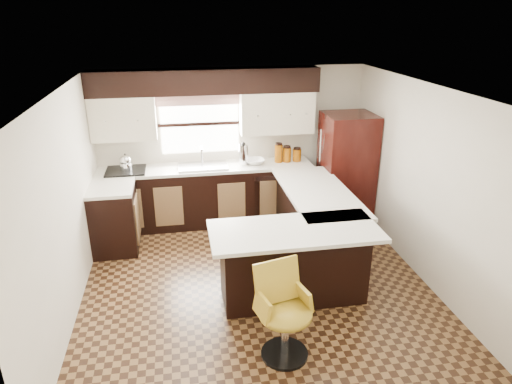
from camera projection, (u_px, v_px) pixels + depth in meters
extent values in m
plane|color=#49301A|center=(256.00, 283.00, 5.72)|extent=(4.40, 4.40, 0.00)
plane|color=silver|center=(256.00, 90.00, 4.83)|extent=(4.40, 4.40, 0.00)
plane|color=beige|center=(232.00, 144.00, 7.29)|extent=(4.40, 0.00, 4.40)
plane|color=beige|center=(310.00, 309.00, 3.26)|extent=(4.40, 0.00, 4.40)
plane|color=beige|center=(66.00, 208.00, 4.93)|extent=(0.00, 4.40, 4.40)
plane|color=beige|center=(424.00, 184.00, 5.62)|extent=(0.00, 4.40, 4.40)
cube|color=black|center=(207.00, 196.00, 7.22)|extent=(3.30, 0.60, 0.90)
cube|color=black|center=(115.00, 220.00, 6.40)|extent=(0.60, 0.70, 0.90)
cube|color=silver|center=(206.00, 168.00, 7.04)|extent=(3.30, 0.60, 0.04)
cube|color=silver|center=(111.00, 189.00, 6.23)|extent=(0.60, 0.70, 0.04)
cube|color=black|center=(205.00, 81.00, 6.68)|extent=(3.40, 0.35, 0.36)
cube|color=beige|center=(123.00, 118.00, 6.67)|extent=(0.94, 0.35, 0.64)
cube|color=beige|center=(277.00, 112.00, 7.04)|extent=(1.14, 0.35, 0.64)
cube|color=white|center=(200.00, 124.00, 7.06)|extent=(1.20, 0.02, 0.90)
cube|color=#D19B93|center=(199.00, 99.00, 6.87)|extent=(1.30, 0.06, 0.18)
cube|color=#B2B2B7|center=(203.00, 166.00, 7.00)|extent=(0.75, 0.45, 0.03)
cube|color=black|center=(273.00, 200.00, 7.13)|extent=(0.58, 0.03, 0.78)
cube|color=black|center=(126.00, 171.00, 6.82)|extent=(0.58, 0.50, 0.02)
cube|color=black|center=(313.00, 224.00, 6.27)|extent=(0.60, 1.95, 0.90)
cube|color=black|center=(293.00, 264.00, 5.30)|extent=(1.65, 0.60, 0.90)
cube|color=silver|center=(318.00, 192.00, 6.10)|extent=(0.84, 1.95, 0.04)
cube|color=silver|center=(295.00, 231.00, 5.03)|extent=(1.89, 0.84, 0.04)
cube|color=black|center=(346.00, 170.00, 7.11)|extent=(0.75, 0.72, 1.75)
cylinder|color=silver|center=(243.00, 155.00, 7.07)|extent=(0.15, 0.15, 0.32)
imported|color=white|center=(255.00, 161.00, 7.14)|extent=(0.34, 0.34, 0.08)
cylinder|color=#834205|center=(279.00, 154.00, 7.19)|extent=(0.12, 0.12, 0.28)
cylinder|color=#834205|center=(287.00, 155.00, 7.22)|extent=(0.13, 0.13, 0.23)
cylinder|color=#834205|center=(297.00, 155.00, 7.25)|extent=(0.13, 0.13, 0.19)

